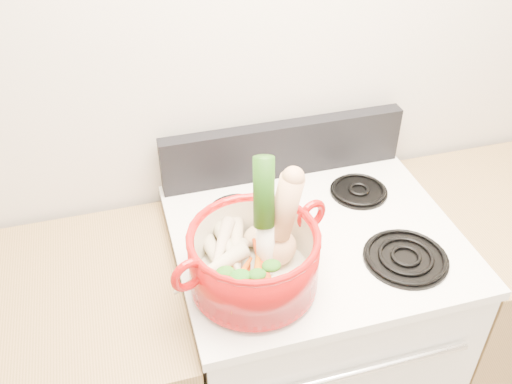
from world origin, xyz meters
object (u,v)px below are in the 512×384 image
object	(u,v)px
dutch_oven	(254,259)
squash	(278,222)
stove_body	(307,344)
leek	(266,218)

from	to	relation	value
dutch_oven	squash	size ratio (longest dim) A/B	1.25
stove_body	dutch_oven	distance (m)	0.64
dutch_oven	squash	world-z (taller)	squash
squash	leek	bearing A→B (deg)	-161.73
stove_body	leek	bearing A→B (deg)	-144.71
stove_body	squash	xyz separation A→B (m)	(-0.15, -0.12, 0.66)
leek	squash	bearing A→B (deg)	39.48
dutch_oven	leek	world-z (taller)	leek
dutch_oven	leek	bearing A→B (deg)	-1.31
dutch_oven	leek	distance (m)	0.12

